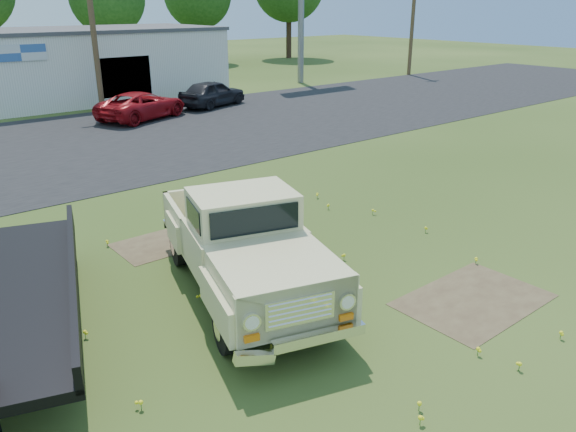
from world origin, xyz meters
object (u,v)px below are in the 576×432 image
at_px(vintage_pickup_truck, 244,243).
at_px(dark_sedan, 212,93).
at_px(red_pickup, 142,106).
at_px(flatbed_trailer, 3,287).

distance_m(vintage_pickup_truck, dark_sedan, 22.30).
bearing_deg(dark_sedan, vintage_pickup_truck, 131.52).
height_order(red_pickup, dark_sedan, dark_sedan).
bearing_deg(vintage_pickup_truck, flatbed_trailer, 179.57).
xyz_separation_m(red_pickup, dark_sedan, (4.76, 0.92, 0.05)).
bearing_deg(vintage_pickup_truck, dark_sedan, 76.48).
bearing_deg(flatbed_trailer, red_pickup, 76.29).
distance_m(red_pickup, dark_sedan, 4.85).
relative_size(vintage_pickup_truck, flatbed_trailer, 0.84).
xyz_separation_m(vintage_pickup_truck, dark_sedan, (11.31, 19.22, -0.36)).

